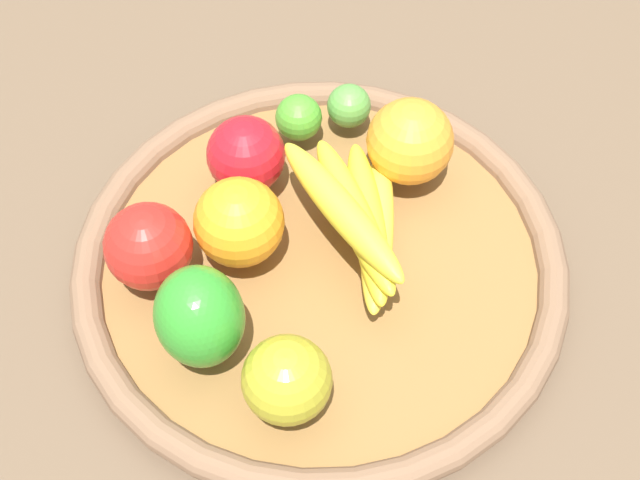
{
  "coord_description": "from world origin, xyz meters",
  "views": [
    {
      "loc": [
        0.45,
        0.12,
        0.7
      ],
      "look_at": [
        0.0,
        0.0,
        0.06
      ],
      "focal_mm": 51.41,
      "sensor_mm": 36.0,
      "label": 1
    }
  ],
  "objects": [
    {
      "name": "banana_bunch",
      "position": [
        -0.02,
        0.03,
        0.07
      ],
      "size": [
        0.18,
        0.15,
        0.07
      ],
      "color": "yellow",
      "rests_on": "basket"
    },
    {
      "name": "lime_1",
      "position": [
        -0.16,
        -0.01,
        0.06
      ],
      "size": [
        0.06,
        0.06,
        0.04
      ],
      "primitive_type": "sphere",
      "rotation": [
        0.0,
        0.0,
        4.31
      ],
      "color": "#54973E",
      "rests_on": "basket"
    },
    {
      "name": "ground_plane",
      "position": [
        0.0,
        0.0,
        0.0
      ],
      "size": [
        2.4,
        2.4,
        0.0
      ],
      "primitive_type": "plane",
      "color": "brown",
      "rests_on": "ground"
    },
    {
      "name": "apple_2",
      "position": [
        -0.06,
        -0.09,
        0.07
      ],
      "size": [
        0.1,
        0.1,
        0.07
      ],
      "primitive_type": "sphere",
      "rotation": [
        0.0,
        0.0,
        5.5
      ],
      "color": "red",
      "rests_on": "basket"
    },
    {
      "name": "apple_0",
      "position": [
        0.14,
        0.01,
        0.07
      ],
      "size": [
        0.08,
        0.08,
        0.07
      ],
      "primitive_type": "sphere",
      "rotation": [
        0.0,
        0.0,
        3.33
      ],
      "color": "#A49D26",
      "rests_on": "basket"
    },
    {
      "name": "apple_1",
      "position": [
        0.06,
        -0.13,
        0.07
      ],
      "size": [
        0.1,
        0.1,
        0.08
      ],
      "primitive_type": "sphere",
      "rotation": [
        0.0,
        0.0,
        3.49
      ],
      "color": "red",
      "rests_on": "basket"
    },
    {
      "name": "lime_0",
      "position": [
        -0.13,
        -0.06,
        0.06
      ],
      "size": [
        0.06,
        0.06,
        0.05
      ],
      "primitive_type": "sphere",
      "rotation": [
        0.0,
        0.0,
        5.48
      ],
      "color": "#4A9C2C",
      "rests_on": "basket"
    },
    {
      "name": "bell_pepper",
      "position": [
        0.11,
        -0.07,
        0.08
      ],
      "size": [
        0.1,
        0.1,
        0.09
      ],
      "primitive_type": "ellipsoid",
      "rotation": [
        0.0,
        0.0,
        3.72
      ],
      "color": "green",
      "rests_on": "basket"
    },
    {
      "name": "orange_0",
      "position": [
        0.01,
        -0.07,
        0.08
      ],
      "size": [
        0.1,
        0.1,
        0.08
      ],
      "primitive_type": "sphere",
      "rotation": [
        0.0,
        0.0,
        1.29
      ],
      "color": "orange",
      "rests_on": "basket"
    },
    {
      "name": "basket",
      "position": [
        0.0,
        0.0,
        0.02
      ],
      "size": [
        0.44,
        0.44,
        0.04
      ],
      "color": "brown",
      "rests_on": "ground_plane"
    },
    {
      "name": "orange_1",
      "position": [
        -0.11,
        0.05,
        0.08
      ],
      "size": [
        0.11,
        0.11,
        0.08
      ],
      "primitive_type": "sphere",
      "rotation": [
        0.0,
        0.0,
        1.0
      ],
      "color": "orange",
      "rests_on": "basket"
    }
  ]
}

